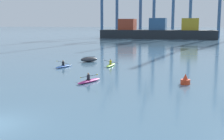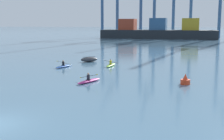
# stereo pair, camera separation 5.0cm
# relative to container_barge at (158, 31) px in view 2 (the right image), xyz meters

# --- Properties ---
(container_barge) EXTENTS (41.99, 9.48, 7.47)m
(container_barge) POSITION_rel_container_barge_xyz_m (0.00, 0.00, 0.00)
(container_barge) COLOR #1E2328
(container_barge) RESTS_ON ground
(gantry_crane_west) EXTENTS (7.73, 16.55, 29.18)m
(gantry_crane_west) POSITION_rel_container_barge_xyz_m (-21.50, 9.44, 12.54)
(gantry_crane_west) COLOR #335684
(gantry_crane_west) RESTS_ON ground
(capsized_dinghy) EXTENTS (2.69, 2.53, 0.76)m
(capsized_dinghy) POSITION_rel_container_barge_xyz_m (-1.46, -71.30, -2.26)
(capsized_dinghy) COLOR #38383D
(capsized_dinghy) RESTS_ON ground
(channel_buoy) EXTENTS (0.90, 0.90, 1.00)m
(channel_buoy) POSITION_rel_container_barge_xyz_m (12.92, -84.59, -2.25)
(channel_buoy) COLOR red
(channel_buoy) RESTS_ON ground
(kayak_lime) EXTENTS (2.27, 3.41, 0.95)m
(kayak_lime) POSITION_rel_container_barge_xyz_m (2.88, -74.84, -2.44)
(kayak_lime) COLOR #7ABC2D
(kayak_lime) RESTS_ON ground
(kayak_magenta) EXTENTS (2.13, 3.41, 0.95)m
(kayak_magenta) POSITION_rel_container_barge_xyz_m (3.87, -86.16, -2.44)
(kayak_magenta) COLOR #C13384
(kayak_magenta) RESTS_ON ground
(kayak_blue) EXTENTS (2.23, 3.45, 0.95)m
(kayak_blue) POSITION_rel_container_barge_xyz_m (-2.73, -77.51, -2.44)
(kayak_blue) COLOR #2856B2
(kayak_blue) RESTS_ON ground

